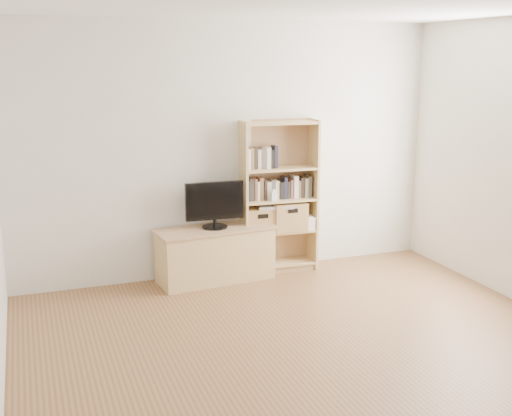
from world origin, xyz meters
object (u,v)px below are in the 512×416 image
tv_stand (215,255)px  baby_monitor (274,196)px  basket_right (288,216)px  laptop (275,206)px  bookshelf (279,197)px  television (215,205)px  basket_left (260,220)px

tv_stand → baby_monitor: 0.86m
baby_monitor → basket_right: (0.19, 0.08, -0.24)m
baby_monitor → laptop: size_ratio=0.29×
bookshelf → laptop: bookshelf is taller
television → baby_monitor: (0.64, -0.01, 0.05)m
tv_stand → basket_left: 0.61m
laptop → basket_left: bearing=-176.3°
basket_left → basket_right: size_ratio=0.87×
bookshelf → basket_left: size_ratio=5.19×
laptop → baby_monitor: bearing=-107.1°
baby_monitor → laptop: 0.15m
baby_monitor → basket_right: baby_monitor is taller
laptop → bookshelf: bearing=26.9°
tv_stand → television: bearing=-6.0°
basket_right → laptop: (-0.15, -0.01, 0.12)m
bookshelf → basket_right: size_ratio=4.50×
bookshelf → laptop: (-0.06, -0.02, -0.09)m
television → baby_monitor: bearing=1.5°
basket_right → basket_left: bearing=178.7°
tv_stand → basket_left: (0.51, 0.08, 0.31)m
tv_stand → television: 0.52m
tv_stand → basket_right: size_ratio=3.24×
television → basket_left: size_ratio=1.91×
television → baby_monitor: television is taller
tv_stand → basket_right: bearing=-1.5°
bookshelf → laptop: bearing=-161.7°
baby_monitor → laptop: bearing=61.5°
tv_stand → bookshelf: 0.91m
laptop → basket_right: bearing=13.7°
basket_left → television: bearing=-166.9°
television → basket_right: 0.85m
basket_right → laptop: bearing=-176.1°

